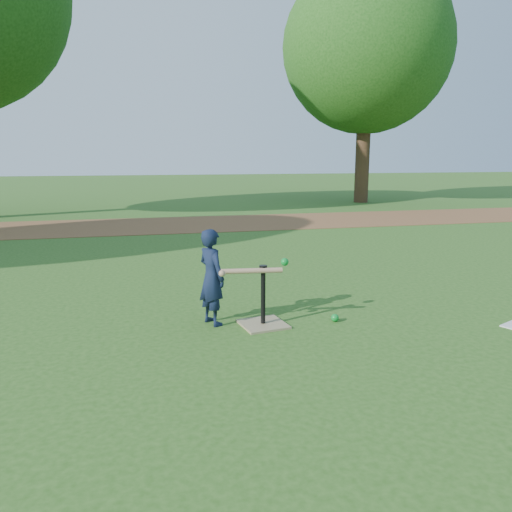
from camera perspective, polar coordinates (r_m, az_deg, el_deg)
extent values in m
plane|color=#285116|center=(5.26, 3.52, -7.12)|extent=(80.00, 80.00, 0.00)
cube|color=brown|center=(12.46, -6.67, 3.67)|extent=(24.00, 3.00, 0.01)
imported|color=#101A32|center=(4.98, -5.08, -2.42)|extent=(0.36, 0.42, 0.97)
sphere|color=#0B8228|center=(5.21, 9.01, -6.99)|extent=(0.08, 0.08, 0.08)
cube|color=#92825C|center=(5.04, 0.81, -7.79)|extent=(0.49, 0.49, 0.02)
cylinder|color=black|center=(4.96, 0.82, -4.64)|extent=(0.05, 0.05, 0.55)
cylinder|color=black|center=(4.89, 0.83, -1.42)|extent=(0.08, 0.08, 0.06)
cylinder|color=tan|center=(4.84, -0.49, -1.71)|extent=(0.60, 0.12, 0.05)
sphere|color=tan|center=(4.75, -3.91, -2.00)|extent=(0.06, 0.06, 0.06)
sphere|color=#0B8228|center=(5.03, 3.30, -0.68)|extent=(0.08, 0.08, 0.08)
cylinder|color=#382316|center=(18.57, 12.09, 11.30)|extent=(0.50, 0.50, 3.42)
sphere|color=#285B19|center=(18.92, 12.57, 22.24)|extent=(5.80, 5.80, 5.80)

